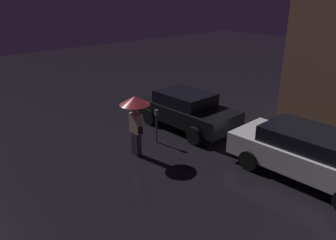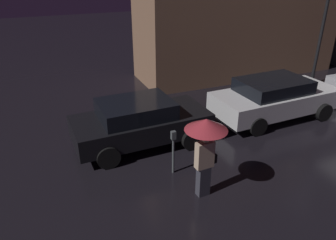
{
  "view_description": "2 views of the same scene",
  "coord_description": "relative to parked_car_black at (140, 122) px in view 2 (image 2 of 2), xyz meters",
  "views": [
    {
      "loc": [
        -0.05,
        -7.02,
        5.02
      ],
      "look_at": [
        -7.81,
        -0.15,
        0.96
      ],
      "focal_mm": 35.0,
      "sensor_mm": 36.0,
      "label": 1
    },
    {
      "loc": [
        -11.21,
        -6.87,
        5.07
      ],
      "look_at": [
        -8.27,
        0.08,
        1.39
      ],
      "focal_mm": 35.0,
      "sensor_mm": 36.0,
      "label": 2
    }
  ],
  "objects": [
    {
      "name": "parked_car_black",
      "position": [
        0.0,
        0.0,
        0.0
      ],
      "size": [
        4.09,
        2.01,
        1.42
      ],
      "rotation": [
        0.0,
        0.0,
        0.03
      ],
      "color": "black",
      "rests_on": "ground"
    },
    {
      "name": "parked_car_white",
      "position": [
        4.98,
        -0.01,
        0.0
      ],
      "size": [
        4.57,
        2.07,
        1.43
      ],
      "rotation": [
        0.0,
        0.0,
        0.03
      ],
      "color": "silver",
      "rests_on": "ground"
    },
    {
      "name": "pedestrian_with_umbrella",
      "position": [
        0.59,
        -2.89,
        0.81
      ],
      "size": [
        0.96,
        0.96,
        2.01
      ],
      "rotation": [
        0.0,
        0.0,
        3.2
      ],
      "color": "#383842",
      "rests_on": "ground"
    },
    {
      "name": "parking_meter",
      "position": [
        0.3,
        -1.79,
        0.01
      ],
      "size": [
        0.12,
        0.1,
        1.23
      ],
      "color": "#4C5154",
      "rests_on": "ground"
    },
    {
      "name": "street_lamp_near",
      "position": [
        8.93,
        2.12,
        2.66
      ],
      "size": [
        0.44,
        0.44,
        4.85
      ],
      "color": "black",
      "rests_on": "ground"
    }
  ]
}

